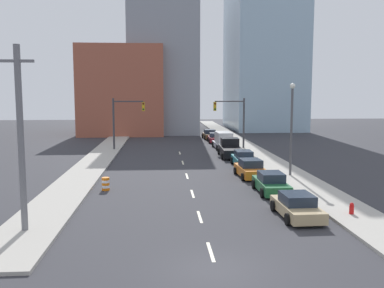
{
  "coord_description": "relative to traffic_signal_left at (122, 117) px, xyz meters",
  "views": [
    {
      "loc": [
        -2.15,
        -16.25,
        7.02
      ],
      "look_at": [
        0.77,
        24.31,
        2.2
      ],
      "focal_mm": 40.0,
      "sensor_mm": 36.0,
      "label": 1
    }
  ],
  "objects": [
    {
      "name": "traffic_barrel",
      "position": [
        0.71,
        -22.15,
        -3.66
      ],
      "size": [
        0.56,
        0.56,
        0.95
      ],
      "color": "orange",
      "rests_on": "ground"
    },
    {
      "name": "sedan_teal",
      "position": [
        12.68,
        -12.73,
        -3.43
      ],
      "size": [
        2.08,
        4.78,
        1.54
      ],
      "rotation": [
        0.0,
        0.0,
        -0.01
      ],
      "color": "#196B75",
      "rests_on": "ground"
    },
    {
      "name": "lane_stripe_at_13m",
      "position": [
        6.94,
        -23.69,
        -4.13
      ],
      "size": [
        0.16,
        2.4,
        0.01
      ],
      "primitive_type": "cube",
      "color": "beige",
      "rests_on": "ground"
    },
    {
      "name": "lane_stripe_at_2m",
      "position": [
        6.94,
        -34.8,
        -4.13
      ],
      "size": [
        0.16,
        2.4,
        0.01
      ],
      "primitive_type": "cube",
      "color": "beige",
      "rests_on": "ground"
    },
    {
      "name": "sedan_orange",
      "position": [
        12.25,
        -18.02,
        -3.45
      ],
      "size": [
        2.33,
        4.56,
        1.53
      ],
      "rotation": [
        0.0,
        0.0,
        0.05
      ],
      "color": "orange",
      "rests_on": "ground"
    },
    {
      "name": "sedan_brown",
      "position": [
        12.27,
        12.58,
        -3.47
      ],
      "size": [
        2.24,
        4.29,
        1.46
      ],
      "rotation": [
        0.0,
        0.0,
        0.04
      ],
      "color": "brown",
      "rests_on": "ground"
    },
    {
      "name": "sidewalk_left",
      "position": [
        -1.97,
        7.98,
        -4.05
      ],
      "size": [
        3.24,
        89.56,
        0.17
      ],
      "color": "#ADA89E",
      "rests_on": "ground"
    },
    {
      "name": "fire_hydrant",
      "position": [
        15.59,
        -29.99,
        -3.72
      ],
      "size": [
        0.26,
        0.26,
        0.84
      ],
      "color": "red",
      "rests_on": "ground"
    },
    {
      "name": "sedan_maroon",
      "position": [
        12.51,
        7.74,
        -3.5
      ],
      "size": [
        2.19,
        4.26,
        1.4
      ],
      "rotation": [
        0.0,
        0.0,
        -0.03
      ],
      "color": "maroon",
      "rests_on": "ground"
    },
    {
      "name": "building_office_center",
      "position": [
        5.21,
        27.67,
        8.07
      ],
      "size": [
        12.0,
        20.0,
        24.42
      ],
      "color": "gray",
      "rests_on": "ground"
    },
    {
      "name": "street_lamp",
      "position": [
        15.62,
        -18.19,
        0.44
      ],
      "size": [
        0.44,
        0.44,
        7.85
      ],
      "color": "#4C4C51",
      "rests_on": "ground"
    },
    {
      "name": "sidewalk_right",
      "position": [
        15.85,
        7.98,
        -4.05
      ],
      "size": [
        3.24,
        89.56,
        0.17
      ],
      "color": "#ADA89E",
      "rests_on": "ground"
    },
    {
      "name": "sedan_green",
      "position": [
        12.53,
        -23.75,
        -3.47
      ],
      "size": [
        2.14,
        4.61,
        1.46
      ],
      "rotation": [
        0.0,
        0.0,
        -0.01
      ],
      "color": "#1E6033",
      "rests_on": "ground"
    },
    {
      "name": "lane_stripe_at_34m",
      "position": [
        6.94,
        -2.94,
        -4.13
      ],
      "size": [
        0.16,
        2.4,
        0.01
      ],
      "primitive_type": "cube",
      "color": "beige",
      "rests_on": "ground"
    },
    {
      "name": "utility_pole_left_near",
      "position": [
        -2.13,
        -31.56,
        0.67
      ],
      "size": [
        1.6,
        0.32,
        9.38
      ],
      "color": "slate",
      "rests_on": "ground"
    },
    {
      "name": "traffic_signal_right",
      "position": [
        14.07,
        0.0,
        0.0
      ],
      "size": [
        3.96,
        0.35,
        6.45
      ],
      "color": "#38383D",
      "rests_on": "ground"
    },
    {
      "name": "pickup_truck_black",
      "position": [
        12.47,
        -6.19,
        -3.31
      ],
      "size": [
        2.63,
        6.3,
        2.01
      ],
      "rotation": [
        0.0,
        0.0,
        -0.03
      ],
      "color": "black",
      "rests_on": "ground"
    },
    {
      "name": "ground_plane",
      "position": [
        6.94,
        -36.8,
        -4.14
      ],
      "size": [
        200.0,
        200.0,
        0.0
      ],
      "primitive_type": "plane",
      "color": "#333338"
    },
    {
      "name": "box_truck_silver",
      "position": [
        12.64,
        0.48,
        -3.11
      ],
      "size": [
        2.42,
        5.89,
        2.16
      ],
      "rotation": [
        0.0,
        0.0,
        0.02
      ],
      "color": "#B2B2BC",
      "rests_on": "ground"
    },
    {
      "name": "building_glass_right",
      "position": [
        24.98,
        31.67,
        16.11
      ],
      "size": [
        13.0,
        20.0,
        40.5
      ],
      "color": "#99B7CC",
      "rests_on": "ground"
    },
    {
      "name": "lane_stripe_at_27m",
      "position": [
        6.94,
        -10.04,
        -4.13
      ],
      "size": [
        0.16,
        2.4,
        0.01
      ],
      "primitive_type": "cube",
      "color": "beige",
      "rests_on": "ground"
    },
    {
      "name": "building_brick_left",
      "position": [
        -1.84,
        23.67,
        3.3
      ],
      "size": [
        14.0,
        16.0,
        14.88
      ],
      "color": "#9E513D",
      "rests_on": "ground"
    },
    {
      "name": "lane_stripe_at_20m",
      "position": [
        6.94,
        -17.21,
        -4.13
      ],
      "size": [
        0.16,
        2.4,
        0.01
      ],
      "primitive_type": "cube",
      "color": "beige",
      "rests_on": "ground"
    },
    {
      "name": "sedan_tan",
      "position": [
        12.44,
        -29.85,
        -3.5
      ],
      "size": [
        2.23,
        4.5,
        1.38
      ],
      "rotation": [
        0.0,
        0.0,
        0.02
      ],
      "color": "tan",
      "rests_on": "ground"
    },
    {
      "name": "lane_stripe_at_7m",
      "position": [
        6.94,
        -29.36,
        -4.13
      ],
      "size": [
        0.16,
        2.4,
        0.01
      ],
      "primitive_type": "cube",
      "color": "beige",
      "rests_on": "ground"
    },
    {
      "name": "traffic_signal_left",
      "position": [
        0.0,
        0.0,
        0.0
      ],
      "size": [
        3.96,
        0.35,
        6.45
      ],
      "color": "#38383D",
      "rests_on": "ground"
    }
  ]
}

